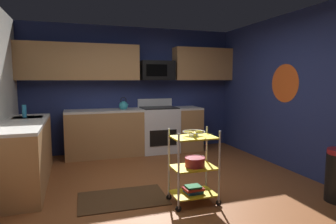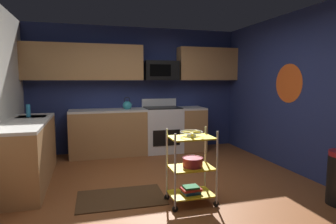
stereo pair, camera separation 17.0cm
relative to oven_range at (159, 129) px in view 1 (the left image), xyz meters
name	(u,v)px [view 1 (the left image)]	position (x,y,z in m)	size (l,w,h in m)	color
floor	(168,191)	(-0.48, -2.10, -0.50)	(4.40, 4.80, 0.04)	brown
wall_back	(132,90)	(-0.48, 0.33, 0.82)	(4.52, 0.06, 2.60)	navy
wall_right	(303,93)	(1.75, -2.10, 0.82)	(0.06, 4.80, 2.60)	navy
wall_flower_decal	(285,83)	(1.71, -1.73, 0.97)	(0.65, 0.65, 0.00)	#E5591E
counter_run	(98,138)	(-1.29, -0.54, -0.01)	(3.59, 2.58, 0.92)	#B27F4C
oven_range	(159,129)	(0.00, 0.00, 0.00)	(0.76, 0.65, 1.10)	white
upper_cabinets	(129,63)	(-0.59, 0.13, 1.37)	(4.40, 0.33, 0.70)	#B27F4C
microwave	(157,71)	(0.00, 0.10, 1.22)	(0.70, 0.39, 0.40)	black
rolling_cart	(193,167)	(-0.33, -2.61, -0.03)	(0.59, 0.37, 0.91)	silver
fruit_bowl	(194,133)	(-0.33, -2.61, 0.40)	(0.27, 0.27, 0.07)	silver
mixing_bowl_large	(195,162)	(-0.31, -2.61, 0.04)	(0.25, 0.25, 0.11)	maroon
book_stack	(193,189)	(-0.33, -2.61, -0.31)	(0.24, 0.19, 0.09)	#1E4C8C
kettle	(124,105)	(-0.73, 0.00, 0.52)	(0.21, 0.18, 0.26)	teal
dish_soap_bottle	(24,111)	(-2.42, -0.79, 0.54)	(0.06, 0.06, 0.20)	#2D8CBF
floor_rug	(123,199)	(-1.14, -2.23, -0.47)	(1.10, 0.70, 0.01)	#472D19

